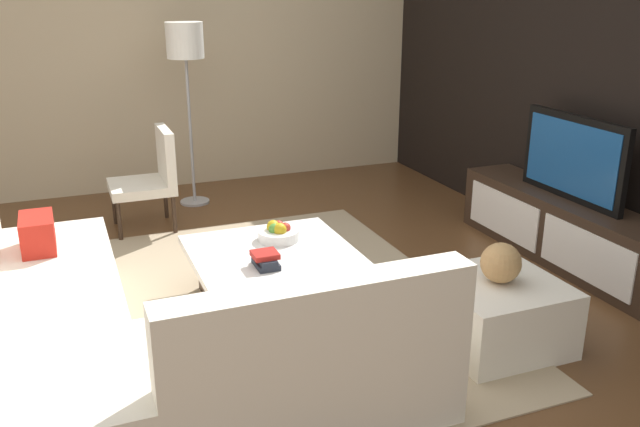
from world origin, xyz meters
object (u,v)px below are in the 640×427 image
object	(u,v)px
coffee_table	(273,277)
media_console	(564,230)
sectional_couch	(124,337)
floor_lamp	(185,51)
decorative_ball	(501,263)
ottoman	(496,313)
fruit_bowl	(278,233)
television	(573,158)
book_stack	(266,260)
accent_chair_near	(152,174)

from	to	relation	value
coffee_table	media_console	bearing A→B (deg)	87.51
sectional_couch	coffee_table	world-z (taller)	sectional_couch
floor_lamp	decorative_ball	bearing A→B (deg)	18.25
media_console	coffee_table	world-z (taller)	media_console
ottoman	fruit_bowl	bearing A→B (deg)	-140.11
television	coffee_table	world-z (taller)	television
sectional_couch	book_stack	bearing A→B (deg)	114.01
decorative_ball	media_console	bearing A→B (deg)	125.04
accent_chair_near	book_stack	size ratio (longest dim) A/B	4.38
ottoman	book_stack	xyz separation A→B (m)	(-0.75, -1.18, 0.23)
floor_lamp	ottoman	distance (m)	3.73
ottoman	fruit_bowl	distance (m)	1.52
accent_chair_near	book_stack	world-z (taller)	accent_chair_near
floor_lamp	fruit_bowl	world-z (taller)	floor_lamp
fruit_bowl	book_stack	distance (m)	0.46
ottoman	book_stack	bearing A→B (deg)	-122.45
television	book_stack	size ratio (longest dim) A/B	5.13
media_console	television	bearing A→B (deg)	90.00
ottoman	decorative_ball	xyz separation A→B (m)	(0.00, 0.00, 0.32)
accent_chair_near	fruit_bowl	xyz separation A→B (m)	(1.63, 0.60, -0.06)
media_console	ottoman	distance (m)	1.51
sectional_couch	accent_chair_near	distance (m)	2.49
decorative_ball	sectional_couch	bearing A→B (deg)	-99.48
media_console	accent_chair_near	xyz separation A→B (m)	(-1.91, -2.79, 0.24)
decorative_ball	television	bearing A→B (deg)	125.03
floor_lamp	ottoman	world-z (taller)	floor_lamp
ottoman	television	bearing A→B (deg)	125.03
decorative_ball	floor_lamp	bearing A→B (deg)	-161.75
media_console	fruit_bowl	world-z (taller)	fruit_bowl
fruit_bowl	decorative_ball	size ratio (longest dim) A/B	1.19
decorative_ball	accent_chair_near	bearing A→B (deg)	-150.72
television	floor_lamp	world-z (taller)	floor_lamp
television	ottoman	size ratio (longest dim) A/B	1.46
media_console	decorative_ball	world-z (taller)	decorative_ball
media_console	decorative_ball	distance (m)	1.53
media_console	floor_lamp	bearing A→B (deg)	-136.58
floor_lamp	television	bearing A→B (deg)	43.42
coffee_table	decorative_ball	world-z (taller)	decorative_ball
television	floor_lamp	size ratio (longest dim) A/B	0.60
media_console	coffee_table	size ratio (longest dim) A/B	1.95
media_console	floor_lamp	size ratio (longest dim) A/B	1.20
television	decorative_ball	world-z (taller)	television
television	sectional_couch	distance (m)	3.39
coffee_table	fruit_bowl	bearing A→B (deg)	151.37
media_console	ottoman	bearing A→B (deg)	-54.96
coffee_table	ottoman	size ratio (longest dim) A/B	1.49
sectional_couch	floor_lamp	bearing A→B (deg)	161.95
fruit_bowl	decorative_ball	xyz separation A→B (m)	(1.15, 0.96, 0.09)
television	ottoman	xyz separation A→B (m)	(0.87, -1.24, -0.61)
sectional_couch	decorative_ball	world-z (taller)	sectional_couch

